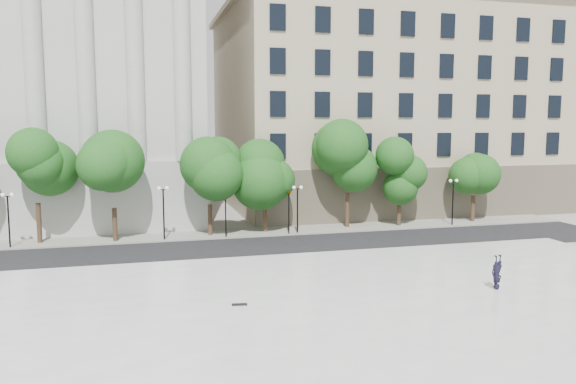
% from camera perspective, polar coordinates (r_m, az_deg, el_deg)
% --- Properties ---
extents(ground, '(160.00, 160.00, 0.00)m').
position_cam_1_polar(ground, '(24.12, 4.75, -14.86)').
color(ground, '#A8A59F').
rests_on(ground, ground).
extents(plaza, '(44.00, 22.00, 0.45)m').
position_cam_1_polar(plaza, '(26.71, 2.54, -12.15)').
color(plaza, white).
rests_on(plaza, ground).
extents(street, '(60.00, 8.00, 0.02)m').
position_cam_1_polar(street, '(40.81, -3.81, -5.79)').
color(street, black).
rests_on(street, ground).
extents(far_sidewalk, '(60.00, 4.00, 0.12)m').
position_cam_1_polar(far_sidewalk, '(46.58, -5.23, -4.17)').
color(far_sidewalk, gray).
rests_on(far_sidewalk, ground).
extents(building_west, '(31.50, 27.65, 25.60)m').
position_cam_1_polar(building_west, '(60.54, -24.17, 9.99)').
color(building_west, '#BBBBB6').
rests_on(building_west, ground).
extents(building_east, '(36.00, 26.15, 23.00)m').
position_cam_1_polar(building_east, '(66.09, 9.92, 8.64)').
color(building_east, tan).
rests_on(building_east, ground).
extents(traffic_light_west, '(0.88, 1.84, 4.23)m').
position_cam_1_polar(traffic_light_west, '(44.18, -6.38, 0.04)').
color(traffic_light_west, black).
rests_on(traffic_light_west, ground).
extents(traffic_light_east, '(0.36, 1.57, 4.13)m').
position_cam_1_polar(traffic_light_east, '(45.23, 0.09, 0.09)').
color(traffic_light_east, black).
rests_on(traffic_light_east, ground).
extents(person_lying, '(1.02, 1.90, 0.49)m').
position_cam_1_polar(person_lying, '(31.35, 20.42, -8.80)').
color(person_lying, black).
rests_on(person_lying, plaza).
extents(skateboard, '(0.75, 0.31, 0.08)m').
position_cam_1_polar(skateboard, '(27.07, -4.95, -11.32)').
color(skateboard, black).
rests_on(skateboard, plaza).
extents(street_trees, '(45.85, 5.19, 7.71)m').
position_cam_1_polar(street_trees, '(45.60, -5.06, 1.88)').
color(street_trees, '#382619').
rests_on(street_trees, ground).
extents(lamp_posts, '(36.81, 0.28, 4.24)m').
position_cam_1_polar(lamp_posts, '(44.82, -4.57, -0.96)').
color(lamp_posts, black).
rests_on(lamp_posts, ground).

